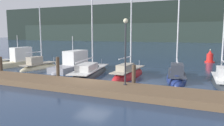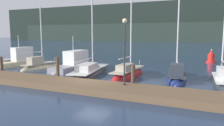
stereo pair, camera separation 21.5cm
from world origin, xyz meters
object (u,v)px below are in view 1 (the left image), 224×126
at_px(sailboat_berth_7, 176,78).
at_px(sailboat_berth_8, 221,82).
at_px(sailboat_berth_3, 39,67).
at_px(sailboat_berth_6, 128,76).
at_px(channel_buoy, 210,58).
at_px(dock_lamppost, 125,42).
at_px(motorboat_berth_2, 19,63).
at_px(sailboat_berth_5, 90,74).
at_px(motorboat_berth_4, 73,67).

height_order(sailboat_berth_7, sailboat_berth_8, sailboat_berth_7).
bearing_deg(sailboat_berth_3, sailboat_berth_6, -3.27).
xyz_separation_m(channel_buoy, dock_lamppost, (-5.50, -18.96, 2.73)).
relative_size(sailboat_berth_7, dock_lamppost, 2.27).
bearing_deg(channel_buoy, sailboat_berth_8, -87.14).
height_order(sailboat_berth_8, dock_lamppost, sailboat_berth_8).
height_order(motorboat_berth_2, sailboat_berth_7, sailboat_berth_7).
bearing_deg(sailboat_berth_6, sailboat_berth_8, 2.67).
distance_m(sailboat_berth_7, channel_buoy, 13.76).
bearing_deg(sailboat_berth_5, dock_lamppost, -40.72).
height_order(motorboat_berth_4, sailboat_berth_5, sailboat_berth_5).
bearing_deg(dock_lamppost, sailboat_berth_5, 139.28).
xyz_separation_m(sailboat_berth_6, channel_buoy, (6.92, 14.14, 0.55)).
xyz_separation_m(sailboat_berth_5, sailboat_berth_7, (7.89, 1.05, 0.03)).
relative_size(sailboat_berth_3, sailboat_berth_6, 0.74).
bearing_deg(motorboat_berth_2, channel_buoy, 30.39).
height_order(motorboat_berth_2, dock_lamppost, dock_lamppost).
distance_m(motorboat_berth_2, motorboat_berth_4, 7.93).
height_order(motorboat_berth_2, motorboat_berth_4, motorboat_berth_2).
bearing_deg(motorboat_berth_2, sailboat_berth_8, -2.72).
relative_size(sailboat_berth_7, sailboat_berth_8, 1.16).
height_order(motorboat_berth_2, sailboat_berth_5, sailboat_berth_5).
xyz_separation_m(sailboat_berth_3, sailboat_berth_5, (7.18, -0.99, -0.06)).
xyz_separation_m(motorboat_berth_2, sailboat_berth_8, (22.38, -1.06, -0.21)).
bearing_deg(sailboat_berth_3, sailboat_berth_7, 0.20).
relative_size(channel_buoy, dock_lamppost, 0.41).
bearing_deg(sailboat_berth_6, dock_lamppost, -73.51).
xyz_separation_m(sailboat_berth_5, dock_lamppost, (5.17, -4.45, 3.28)).
xyz_separation_m(sailboat_berth_5, sailboat_berth_6, (3.75, 0.37, 0.00)).
relative_size(sailboat_berth_5, sailboat_berth_6, 1.14).
distance_m(sailboat_berth_5, sailboat_berth_8, 11.38).
relative_size(sailboat_berth_3, dock_lamppost, 1.69).
bearing_deg(dock_lamppost, sailboat_berth_8, 39.92).
distance_m(sailboat_berth_6, channel_buoy, 15.75).
xyz_separation_m(sailboat_berth_8, dock_lamppost, (-6.19, -5.18, 3.22)).
distance_m(sailboat_berth_3, sailboat_berth_5, 7.24).
xyz_separation_m(motorboat_berth_2, sailboat_berth_7, (18.91, -0.74, -0.23)).
relative_size(motorboat_berth_2, motorboat_berth_4, 0.87).
relative_size(motorboat_berth_4, channel_buoy, 3.66).
height_order(sailboat_berth_3, sailboat_berth_6, sailboat_berth_6).
relative_size(sailboat_berth_5, dock_lamppost, 2.60).
bearing_deg(motorboat_berth_4, sailboat_berth_5, -30.01).
distance_m(motorboat_berth_4, channel_buoy, 18.75).
relative_size(motorboat_berth_2, channel_buoy, 3.17).
distance_m(motorboat_berth_2, dock_lamppost, 17.62).
distance_m(motorboat_berth_2, sailboat_berth_8, 22.41).
height_order(sailboat_berth_3, sailboat_berth_7, sailboat_berth_7).
height_order(sailboat_berth_6, sailboat_berth_8, sailboat_berth_6).
relative_size(motorboat_berth_2, sailboat_berth_6, 0.57).
distance_m(sailboat_berth_8, dock_lamppost, 8.68).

